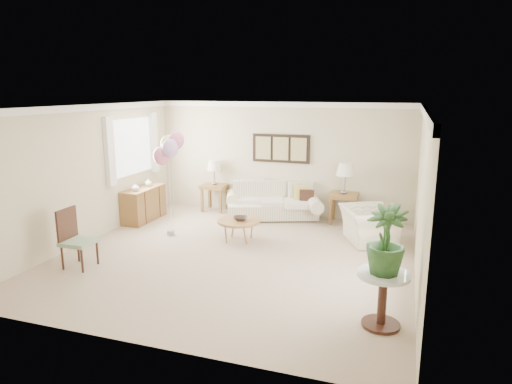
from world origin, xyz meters
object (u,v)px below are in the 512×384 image
sofa (273,204)px  coffee_table (239,222)px  balloon_cluster (169,148)px  armchair (368,225)px  accent_chair (75,237)px

sofa → coffee_table: 1.81m
sofa → coffee_table: (-0.17, -1.80, 0.06)m
coffee_table → balloon_cluster: 1.96m
armchair → accent_chair: accent_chair is taller
balloon_cluster → coffee_table: bearing=4.2°
accent_chair → sofa: bearing=59.8°
balloon_cluster → armchair: bearing=12.1°
accent_chair → coffee_table: bearing=44.8°
armchair → balloon_cluster: 4.11m
balloon_cluster → accent_chair: bearing=-109.5°
sofa → accent_chair: size_ratio=2.52×
accent_chair → balloon_cluster: bearing=70.5°
coffee_table → armchair: size_ratio=0.80×
sofa → armchair: (2.20, -1.09, 0.01)m
accent_chair → balloon_cluster: size_ratio=0.47×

